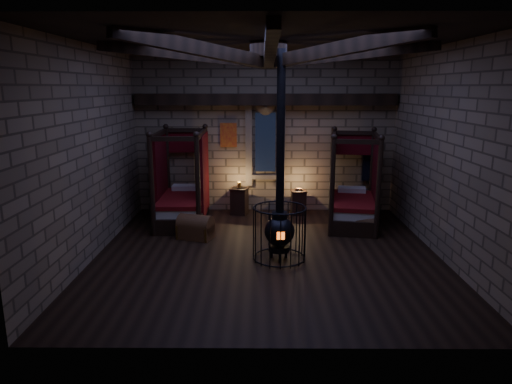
{
  "coord_description": "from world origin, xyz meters",
  "views": [
    {
      "loc": [
        -0.18,
        -8.91,
        3.38
      ],
      "look_at": [
        -0.24,
        0.6,
        1.18
      ],
      "focal_mm": 32.0,
      "sensor_mm": 36.0,
      "label": 1
    }
  ],
  "objects_px": {
    "bed_left": "(183,200)",
    "bed_right": "(352,202)",
    "trunk_right": "(361,225)",
    "stove": "(279,229)",
    "trunk_left": "(195,228)"
  },
  "relations": [
    {
      "from": "bed_right",
      "to": "bed_left",
      "type": "bearing_deg",
      "value": -172.46
    },
    {
      "from": "bed_left",
      "to": "stove",
      "type": "relative_size",
      "value": 0.57
    },
    {
      "from": "trunk_right",
      "to": "stove",
      "type": "height_order",
      "value": "stove"
    },
    {
      "from": "bed_left",
      "to": "trunk_right",
      "type": "height_order",
      "value": "bed_left"
    },
    {
      "from": "bed_left",
      "to": "bed_right",
      "type": "bearing_deg",
      "value": -3.16
    },
    {
      "from": "bed_left",
      "to": "bed_right",
      "type": "height_order",
      "value": "bed_left"
    },
    {
      "from": "trunk_left",
      "to": "stove",
      "type": "xyz_separation_m",
      "value": [
        1.85,
        -1.3,
        0.39
      ]
    },
    {
      "from": "stove",
      "to": "bed_right",
      "type": "bearing_deg",
      "value": 49.63
    },
    {
      "from": "trunk_right",
      "to": "bed_right",
      "type": "bearing_deg",
      "value": 108.77
    },
    {
      "from": "trunk_right",
      "to": "bed_left",
      "type": "bearing_deg",
      "value": -176.73
    },
    {
      "from": "bed_left",
      "to": "trunk_left",
      "type": "distance_m",
      "value": 1.45
    },
    {
      "from": "bed_left",
      "to": "trunk_left",
      "type": "height_order",
      "value": "bed_left"
    },
    {
      "from": "bed_left",
      "to": "trunk_left",
      "type": "relative_size",
      "value": 2.61
    },
    {
      "from": "trunk_left",
      "to": "bed_right",
      "type": "bearing_deg",
      "value": 35.91
    },
    {
      "from": "bed_left",
      "to": "trunk_left",
      "type": "xyz_separation_m",
      "value": [
        0.49,
        -1.32,
        -0.32
      ]
    }
  ]
}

